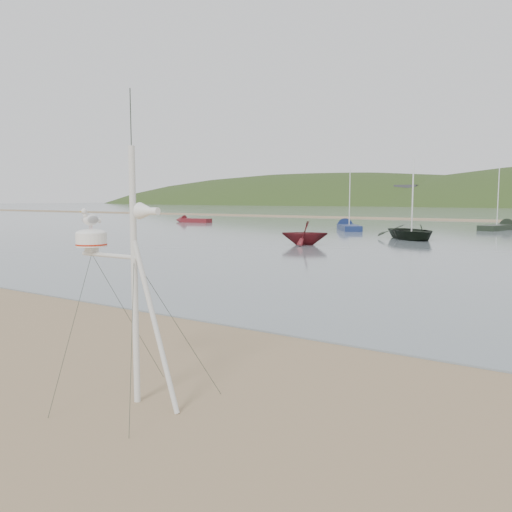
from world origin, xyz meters
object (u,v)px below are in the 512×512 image
Objects in this scene: sailboat_dark_mid at (504,227)px; sailboat_blue_near at (346,227)px; dinghy_red_far at (189,220)px; boat_dark at (412,203)px; mast_rig at (131,329)px; boat_red at (305,222)px.

sailboat_blue_near is at bearing -146.97° from sailboat_dark_mid.
sailboat_dark_mid is at bearing 8.42° from dinghy_red_far.
dinghy_red_far is at bearing 115.85° from boat_dark.
boat_dark reaches higher than mast_rig.
sailboat_blue_near reaches higher than boat_red.
sailboat_dark_mid is 35.65m from dinghy_red_far.
mast_rig reaches higher than dinghy_red_far.
mast_rig is at bearing -49.25° from dinghy_red_far.
dinghy_red_far is at bearing 172.59° from sailboat_blue_near.
boat_dark is 17.73m from sailboat_dark_mid.
sailboat_dark_mid is at bearing 94.25° from mast_rig.
boat_dark reaches higher than boat_red.
mast_rig is 33.98m from boat_dark.
boat_dark is 1.83× the size of boat_red.
boat_dark is 0.82× the size of sailboat_blue_near.
dinghy_red_far is (-22.69, 2.95, -0.01)m from sailboat_blue_near.
boat_red is at bearing -159.83° from boat_dark.
sailboat_dark_mid is 1.26× the size of dinghy_red_far.
sailboat_dark_mid reaches higher than mast_rig.
mast_rig is at bearing -68.91° from sailboat_blue_near.
boat_dark is 0.80× the size of sailboat_dark_mid.
sailboat_blue_near reaches higher than sailboat_dark_mid.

